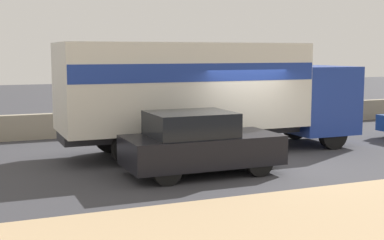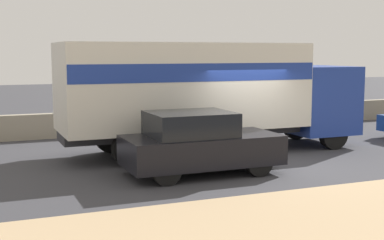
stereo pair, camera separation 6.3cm
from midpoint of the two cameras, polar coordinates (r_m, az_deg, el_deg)
ground_plane at (r=14.32m, az=8.02°, el=-4.87°), size 80.00×80.00×0.00m
stone_wall_backdrop at (r=20.42m, az=-1.83°, el=0.05°), size 60.00×0.35×0.87m
box_truck at (r=15.91m, az=1.39°, el=3.36°), size 9.15×2.55×3.25m
car_hatchback at (r=13.08m, az=0.61°, el=-2.52°), size 3.82×1.76×1.55m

